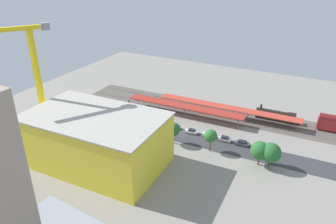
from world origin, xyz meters
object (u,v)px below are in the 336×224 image
at_px(box_truck_1, 146,139).
at_px(street_tree_0, 173,129).
at_px(parked_car_5, 174,126).
at_px(box_truck_0, 111,125).
at_px(locomotive, 278,116).
at_px(tower_crane, 34,79).
at_px(parked_car_0, 265,148).
at_px(parked_car_2, 225,139).
at_px(parked_car_1, 242,143).
at_px(parked_car_3, 209,135).
at_px(platform_canopy_near, 185,106).
at_px(street_tree_1, 211,136).
at_px(construction_building, 96,140).
at_px(platform_canopy_far, 227,107).
at_px(parked_car_4, 192,132).
at_px(street_tree_2, 260,150).
at_px(street_tree_3, 271,153).
at_px(traffic_light, 129,106).

bearing_deg(box_truck_1, street_tree_0, -152.08).
xyz_separation_m(parked_car_5, box_truck_0, (19.39, 11.08, 0.84)).
distance_m(locomotive, tower_crane, 85.18).
distance_m(parked_car_0, parked_car_2, 13.06).
bearing_deg(street_tree_0, parked_car_1, -156.70).
distance_m(parked_car_0, parked_car_3, 18.68).
bearing_deg(platform_canopy_near, street_tree_1, 132.20).
distance_m(parked_car_0, box_truck_1, 37.98).
xyz_separation_m(construction_building, street_tree_0, (-14.69, -19.91, -2.43)).
bearing_deg(platform_canopy_far, box_truck_0, 41.07).
bearing_deg(parked_car_1, parked_car_3, -2.27).
relative_size(platform_canopy_near, box_truck_0, 4.73).
height_order(parked_car_0, parked_car_1, parked_car_1).
distance_m(platform_canopy_far, tower_crane, 68.15).
xyz_separation_m(parked_car_4, parked_car_5, (7.16, -0.78, 0.04)).
distance_m(tower_crane, box_truck_1, 39.12).
relative_size(street_tree_0, street_tree_2, 0.98).
relative_size(parked_car_1, street_tree_1, 0.62).
relative_size(locomotive, construction_building, 0.41).
bearing_deg(parked_car_3, tower_crane, 29.82).
distance_m(platform_canopy_near, parked_car_1, 28.06).
distance_m(platform_canopy_far, street_tree_3, 34.03).
xyz_separation_m(street_tree_1, traffic_light, (35.80, -9.01, -0.91)).
distance_m(platform_canopy_near, parked_car_0, 34.64).
xyz_separation_m(parked_car_2, box_truck_1, (22.49, 12.97, 0.79)).
xyz_separation_m(parked_car_1, street_tree_2, (-7.09, 8.50, 4.13)).
distance_m(street_tree_0, street_tree_3, 30.63).
relative_size(parked_car_2, construction_building, 0.11).
bearing_deg(parked_car_2, tower_crane, 26.76).
bearing_deg(parked_car_4, street_tree_3, 163.73).
relative_size(platform_canopy_near, street_tree_1, 6.20).
xyz_separation_m(parked_car_5, box_truck_1, (3.50, 13.63, 0.80)).
height_order(platform_canopy_far, parked_car_3, platform_canopy_far).
relative_size(parked_car_3, street_tree_2, 0.57).
xyz_separation_m(tower_crane, traffic_light, (-14.97, -27.96, -17.15)).
bearing_deg(street_tree_2, street_tree_1, -2.52).
bearing_deg(platform_canopy_far, platform_canopy_near, 26.36).
bearing_deg(construction_building, box_truck_0, -65.20).
bearing_deg(platform_canopy_near, street_tree_2, 148.73).
xyz_separation_m(box_truck_0, street_tree_0, (-23.64, -1.56, 3.50)).
bearing_deg(traffic_light, box_truck_1, 137.91).
height_order(parked_car_4, box_truck_1, box_truck_1).
height_order(locomotive, box_truck_0, locomotive).
bearing_deg(tower_crane, street_tree_3, -164.94).
bearing_deg(parked_car_2, parked_car_0, -178.20).
xyz_separation_m(tower_crane, street_tree_3, (-69.00, -18.57, -16.79)).
distance_m(parked_car_1, street_tree_1, 12.20).
bearing_deg(platform_canopy_far, street_tree_0, 70.93).
distance_m(parked_car_5, tower_crane, 48.50).
bearing_deg(tower_crane, parked_car_0, -157.66).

